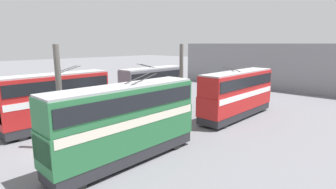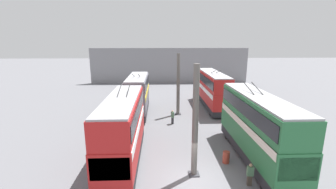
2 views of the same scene
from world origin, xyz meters
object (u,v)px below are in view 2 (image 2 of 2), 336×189
Objects in this scene: bus_left_far at (212,88)px; person_aisle_midway at (173,117)px; bus_right_near at (123,126)px; bus_right_mid at (138,92)px; bus_left_near at (257,124)px; oil_drum at (226,157)px; person_by_left_row at (250,174)px.

bus_left_far reaches higher than person_aisle_midway.
bus_right_near is 12.42m from bus_right_mid.
bus_left_near reaches higher than bus_right_mid.
person_aisle_midway is (-4.12, -4.32, -1.97)m from bus_right_mid.
bus_right_mid is 5.49× the size of person_aisle_midway.
person_aisle_midway is at bearing 137.79° from bus_left_far.
bus_left_near is 10.47m from bus_right_near.
bus_left_near is 1.11× the size of bus_right_near.
bus_left_near is at bearing -89.91° from bus_right_near.
person_by_left_row is at bearing -166.33° from oil_drum.
bus_right_near is (-0.02, 10.47, -0.04)m from bus_left_near.
bus_right_near is at bearing -106.25° from person_by_left_row.
person_by_left_row reaches higher than oil_drum.
bus_right_mid is at bearing 0.00° from bus_right_near.
bus_right_mid is (-2.67, 10.47, -0.01)m from bus_left_far.
bus_left_near is at bearing 180.00° from bus_left_far.
bus_right_near is 6.26× the size of person_by_left_row.
bus_right_near is 1.08× the size of bus_right_mid.
bus_left_far is (15.08, -0.00, -0.15)m from bus_left_near.
bus_left_near is at bearing -139.83° from bus_right_mid.
bus_left_far is 10.81m from bus_right_mid.
bus_left_near is at bearing -68.42° from person_aisle_midway.
bus_left_far is 18.37m from bus_right_near.
bus_right_mid reaches higher than person_by_left_row.
person_by_left_row is (-3.40, 1.76, -2.18)m from bus_left_near.
bus_right_mid is 18.17m from person_by_left_row.
bus_left_near is 6.60× the size of person_aisle_midway.
person_by_left_row is (-18.48, 1.76, -2.03)m from bus_left_far.
bus_left_far is 15.96m from oil_drum.
bus_right_near reaches higher than oil_drum.
person_aisle_midway reaches higher than oil_drum.
bus_left_near is at bearing 157.63° from person_by_left_row.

